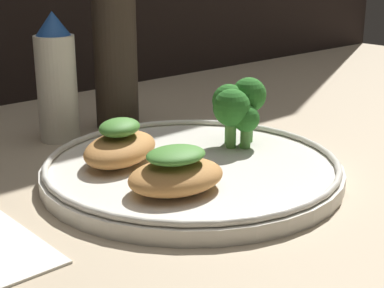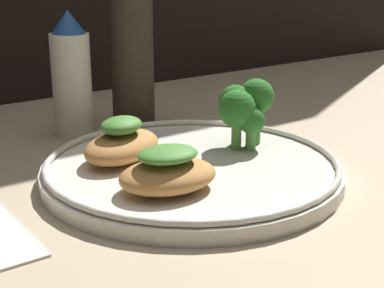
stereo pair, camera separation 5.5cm
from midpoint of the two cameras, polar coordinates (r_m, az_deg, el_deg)
ground_plane at (r=56.16cm, az=2.80°, el=-3.83°), size 180.00×180.00×1.00cm
plate at (r=55.63cm, az=2.82°, el=-2.41°), size 28.35×28.35×2.00cm
grilled_meat_front at (r=48.85cm, az=0.86°, el=-2.82°), size 9.26×7.44×3.82cm
grilled_meat_middle at (r=56.11cm, az=-4.05°, el=0.00°), size 10.82×9.41×4.27cm
broccoli_bunch at (r=59.93cm, az=7.74°, el=3.58°), size 6.54×5.61×6.86cm
sauce_bottle at (r=68.20cm, az=-9.36°, el=6.39°), size 4.48×4.48×14.49cm
pepper_grinder at (r=71.75cm, az=-3.64°, el=8.72°), size 5.19×5.19×19.51cm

